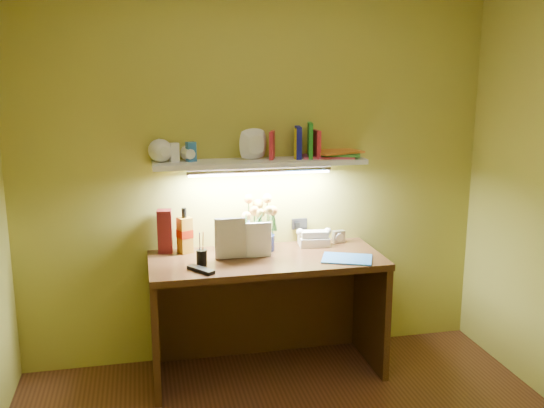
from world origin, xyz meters
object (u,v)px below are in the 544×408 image
Objects in this scene: telephone at (314,237)px; desk_clock at (339,237)px; flower_bouquet at (259,224)px; desk at (267,315)px; whisky_bottle at (185,230)px.

telephone is 0.18m from desk_clock.
desk is at bearing -86.16° from flower_bouquet.
desk is 7.42× the size of telephone.
flower_bouquet is at bearing 93.84° from desk.
desk_clock is (0.54, 0.05, -0.13)m from flower_bouquet.
whisky_bottle reaches higher than desk_clock.
desk is at bearing -146.40° from telephone.
telephone is (0.36, 0.02, -0.11)m from flower_bouquet.
whisky_bottle reaches higher than telephone.
whisky_bottle is at bearing 157.00° from desk.
flower_bouquet is 4.20× the size of desk_clock.
whisky_bottle is (-0.46, 0.04, -0.03)m from flower_bouquet.
flower_bouquet reaches higher than whisky_bottle.
desk_clock is at bearing 0.70° from whisky_bottle.
desk_clock is 0.28× the size of whisky_bottle.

